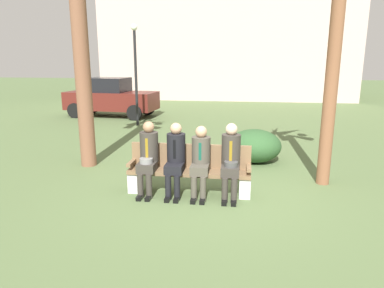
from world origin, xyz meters
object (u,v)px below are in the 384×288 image
(seated_man_leftmost, at_px, (148,154))
(seated_man_centerleft, at_px, (175,155))
(park_bench, at_px, (189,170))
(building_backdrop, at_px, (229,5))
(shrub_near_bench, at_px, (255,146))
(seated_man_rightmost, at_px, (231,157))
(parked_car_near, at_px, (111,97))
(seated_man_centerright, at_px, (200,158))
(street_lamp, at_px, (136,65))

(seated_man_leftmost, distance_m, seated_man_centerleft, 0.51)
(park_bench, relative_size, building_backdrop, 0.14)
(shrub_near_bench, bearing_deg, seated_man_leftmost, -130.64)
(seated_man_rightmost, bearing_deg, park_bench, 170.25)
(shrub_near_bench, distance_m, parked_car_near, 8.70)
(seated_man_centerleft, relative_size, seated_man_centerright, 1.04)
(parked_car_near, bearing_deg, building_backdrop, 65.47)
(building_backdrop, bearing_deg, street_lamp, -103.36)
(seated_man_rightmost, distance_m, building_backdrop, 19.45)
(seated_man_rightmost, bearing_deg, street_lamp, 119.10)
(seated_man_leftmost, relative_size, parked_car_near, 0.33)
(parked_car_near, height_order, building_backdrop, building_backdrop)
(seated_man_leftmost, height_order, seated_man_centerleft, seated_man_leftmost)
(seated_man_centerright, bearing_deg, seated_man_rightmost, 0.02)
(seated_man_rightmost, distance_m, shrub_near_bench, 2.43)
(parked_car_near, bearing_deg, park_bench, -60.93)
(seated_man_rightmost, bearing_deg, shrub_near_bench, 77.79)
(street_lamp, distance_m, building_backdrop, 12.88)
(park_bench, bearing_deg, seated_man_leftmost, -170.10)
(shrub_near_bench, distance_m, building_backdrop, 17.33)
(park_bench, xyz_separation_m, building_backdrop, (-0.13, 18.58, 5.52))
(shrub_near_bench, xyz_separation_m, building_backdrop, (-1.40, 16.36, 5.56))
(shrub_near_bench, xyz_separation_m, street_lamp, (-4.25, 4.36, 1.85))
(seated_man_leftmost, bearing_deg, seated_man_centerright, -0.01)
(park_bench, relative_size, parked_car_near, 0.56)
(park_bench, distance_m, seated_man_rightmost, 0.83)
(shrub_near_bench, relative_size, street_lamp, 0.35)
(seated_man_rightmost, relative_size, parked_car_near, 0.33)
(park_bench, xyz_separation_m, street_lamp, (-2.98, 6.59, 1.82))
(park_bench, height_order, seated_man_centerleft, seated_man_centerleft)
(seated_man_leftmost, bearing_deg, street_lamp, 108.35)
(seated_man_rightmost, distance_m, parked_car_near, 10.23)
(seated_man_leftmost, xyz_separation_m, building_backdrop, (0.62, 18.72, 5.21))
(seated_man_centerright, bearing_deg, seated_man_centerleft, 179.45)
(shrub_near_bench, bearing_deg, building_backdrop, 94.89)
(seated_man_rightmost, xyz_separation_m, shrub_near_bench, (0.51, 2.35, -0.34))
(street_lamp, height_order, building_backdrop, building_backdrop)
(seated_man_centerleft, xyz_separation_m, shrub_near_bench, (1.51, 2.35, -0.34))
(park_bench, bearing_deg, street_lamp, 114.33)
(park_bench, distance_m, building_backdrop, 19.39)
(park_bench, distance_m, parked_car_near, 9.74)
(seated_man_centerright, bearing_deg, seated_man_leftmost, 179.99)
(seated_man_centerright, bearing_deg, parked_car_near, 119.81)
(seated_man_centerright, height_order, building_backdrop, building_backdrop)
(shrub_near_bench, bearing_deg, park_bench, -119.75)
(park_bench, relative_size, street_lamp, 0.61)
(seated_man_centerleft, xyz_separation_m, seated_man_centerright, (0.46, -0.00, -0.02))
(seated_man_rightmost, bearing_deg, seated_man_centerleft, 179.75)
(seated_man_centerleft, xyz_separation_m, street_lamp, (-2.74, 6.71, 1.51))
(seated_man_leftmost, height_order, street_lamp, street_lamp)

